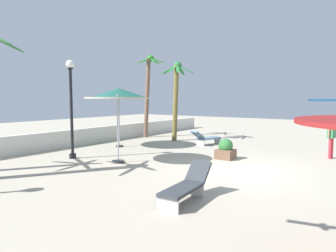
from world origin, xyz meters
TOP-DOWN VIEW (x-y plane):
  - ground_plane at (0.00, 0.00)m, footprint 56.00×56.00m
  - boundary_wall at (0.00, 9.51)m, footprint 25.20×0.30m
  - patio_umbrella_0 at (1.35, 7.37)m, footprint 3.08×3.08m
  - patio_umbrella_2 at (-1.51, 4.67)m, footprint 2.46×2.46m
  - palm_tree_1 at (5.13, 6.32)m, footprint 2.11×2.11m
  - palm_tree_2 at (5.50, 8.76)m, footprint 1.99×1.84m
  - lamp_post_0 at (-2.00, 6.83)m, footprint 0.34×0.34m
  - lounge_chair_0 at (4.49, 3.96)m, footprint 1.95×1.06m
  - lounge_chair_1 at (-3.76, 0.14)m, footprint 1.92×0.68m
  - guest_0 at (4.18, -2.07)m, footprint 0.54×0.34m
  - planter at (1.57, 1.50)m, footprint 0.70×0.70m

SIDE VIEW (x-z plane):
  - ground_plane at x=0.00m, z-range 0.00..0.00m
  - planter at x=1.57m, z-range -0.04..0.81m
  - lounge_chair_1 at x=-3.76m, z-range -0.03..0.81m
  - lounge_chair_0 at x=4.49m, z-range -0.02..0.81m
  - boundary_wall at x=0.00m, z-range 0.00..0.88m
  - guest_0 at x=4.18m, z-range 0.19..1.90m
  - patio_umbrella_2 at x=-1.51m, z-range 1.06..3.72m
  - lamp_post_0 at x=-2.00m, z-range 0.36..4.45m
  - patio_umbrella_0 at x=1.35m, z-range 1.24..4.32m
  - palm_tree_1 at x=5.13m, z-range 0.63..5.33m
  - palm_tree_2 at x=5.50m, z-range 0.62..5.96m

